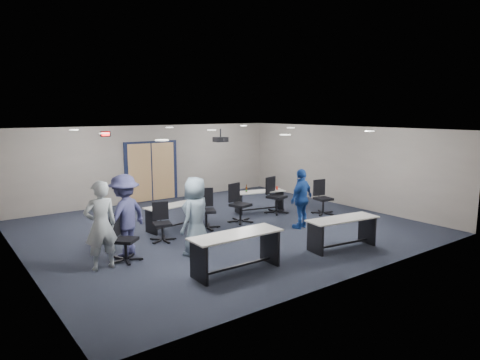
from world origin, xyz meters
TOP-DOWN VIEW (x-y plane):
  - floor at (0.00, 0.00)m, footprint 10.00×10.00m
  - back_wall at (0.00, 4.50)m, footprint 10.00×0.04m
  - front_wall at (0.00, -4.50)m, footprint 10.00×0.04m
  - left_wall at (-5.00, 0.00)m, footprint 0.04×9.00m
  - right_wall at (5.00, 0.00)m, footprint 0.04×9.00m
  - ceiling at (0.00, 0.00)m, footprint 10.00×9.00m
  - double_door at (0.00, 4.46)m, footprint 2.00×0.07m
  - exit_sign at (-1.60, 4.44)m, footprint 0.32×0.07m
  - ceiling_projector at (0.30, 0.50)m, footprint 0.35×0.32m
  - ceiling_can_lights at (0.00, 0.25)m, footprint 6.24×5.74m
  - table_front_left at (-1.63, -2.90)m, footprint 1.96×0.68m
  - table_front_right at (1.24, -3.17)m, footprint 1.85×0.84m
  - table_back_left at (-1.12, 0.72)m, footprint 1.70×0.78m
  - table_back_right at (2.04, 0.89)m, footprint 1.72×0.90m
  - chair_back_a at (-1.90, -0.17)m, footprint 0.74×0.74m
  - chair_back_b at (-0.42, 0.16)m, footprint 0.91×0.91m
  - chair_back_c at (0.74, 0.15)m, footprint 0.86×0.86m
  - chair_back_d at (2.34, 0.38)m, footprint 0.87×0.87m
  - chair_loose_left at (-3.18, -1.00)m, footprint 0.90×0.90m
  - chair_loose_right at (3.42, -0.59)m, footprint 0.76×0.76m
  - person_gray at (-3.74, -1.15)m, footprint 0.67×0.44m
  - person_plaid at (-1.74, -1.51)m, footprint 1.02×0.90m
  - person_navy at (1.74, -1.32)m, footprint 1.03×0.62m
  - person_back at (-3.03, -0.63)m, footprint 1.36×1.12m

SIDE VIEW (x-z plane):
  - floor at x=0.00m, z-range 0.00..0.00m
  - table_back_left at x=-1.12m, z-range 0.12..0.79m
  - table_back_right at x=2.04m, z-range 0.01..0.92m
  - chair_back_a at x=-1.90m, z-range 0.00..0.96m
  - table_front_right at x=1.24m, z-range 0.13..0.85m
  - chair_loose_left at x=-3.18m, z-range 0.00..1.02m
  - chair_loose_right at x=3.42m, z-range 0.00..1.07m
  - table_front_left at x=-1.63m, z-range 0.14..0.93m
  - chair_back_b at x=-0.42m, z-range 0.00..1.10m
  - chair_back_c at x=0.74m, z-range 0.00..1.13m
  - chair_back_d at x=2.34m, z-range 0.00..1.14m
  - person_navy at x=1.74m, z-range 0.00..1.65m
  - person_plaid at x=-1.74m, z-range 0.00..1.76m
  - person_gray at x=-3.74m, z-range 0.00..1.83m
  - person_back at x=-3.03m, z-range 0.00..1.83m
  - double_door at x=0.00m, z-range -0.05..2.15m
  - back_wall at x=0.00m, z-range 0.00..2.70m
  - front_wall at x=0.00m, z-range 0.00..2.70m
  - left_wall at x=-5.00m, z-range 0.00..2.70m
  - right_wall at x=5.00m, z-range 0.00..2.70m
  - ceiling_projector at x=0.30m, z-range 2.22..2.59m
  - exit_sign at x=-1.60m, z-range 2.36..2.54m
  - ceiling_can_lights at x=0.00m, z-range 2.66..2.68m
  - ceiling at x=0.00m, z-range 2.68..2.72m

